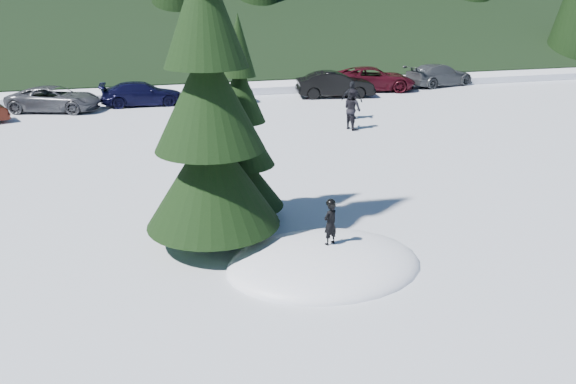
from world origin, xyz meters
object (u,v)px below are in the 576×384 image
object	(u,v)px
spruce_short	(241,144)
adult_1	(352,100)
car_2	(55,99)
car_7	(439,75)
spruce_tall	(209,110)
car_5	(335,84)
adult_0	(352,109)
car_6	(373,79)
child_skier	(330,223)
car_3	(142,94)
car_4	(220,92)

from	to	relation	value
spruce_short	adult_1	size ratio (longest dim) A/B	2.97
adult_1	spruce_short	bearing A→B (deg)	100.77
car_2	car_7	xyz separation A→B (m)	(23.39, 1.94, 0.06)
spruce_tall	car_5	xyz separation A→B (m)	(10.02, 18.32, -2.58)
spruce_short	spruce_tall	bearing A→B (deg)	-125.54
adult_0	car_6	xyz separation A→B (m)	(5.22, 9.38, -0.18)
child_skier	car_7	size ratio (longest dim) A/B	0.21
adult_1	car_3	size ratio (longest dim) A/B	0.42
spruce_short	car_2	distance (m)	18.24
adult_1	car_2	world-z (taller)	adult_1
adult_1	car_5	bearing A→B (deg)	-57.49
child_skier	car_5	size ratio (longest dim) A/B	0.22
child_skier	spruce_tall	bearing A→B (deg)	-60.72
car_4	spruce_short	bearing A→B (deg)	171.51
adult_0	adult_1	size ratio (longest dim) A/B	1.00
car_4	adult_1	bearing A→B (deg)	-137.93
adult_1	car_2	xyz separation A→B (m)	(-13.99, 5.97, -0.26)
car_5	adult_1	bearing A→B (deg)	176.99
child_skier	car_7	distance (m)	27.14
car_3	car_4	size ratio (longest dim) A/B	1.15
car_3	car_4	xyz separation A→B (m)	(4.16, -0.57, 0.02)
car_5	adult_0	bearing A→B (deg)	174.73
spruce_tall	car_4	xyz separation A→B (m)	(3.24, 18.31, -2.67)
spruce_tall	child_skier	size ratio (longest dim) A/B	8.54
spruce_tall	car_7	distance (m)	27.37
spruce_tall	adult_0	size ratio (longest dim) A/B	4.74
child_skier	car_3	xyz separation A→B (m)	(-3.27, 20.60, -0.35)
adult_1	car_6	xyz separation A→B (m)	(4.43, 7.38, -0.18)
car_6	car_7	bearing A→B (deg)	-68.25
car_3	car_5	bearing A→B (deg)	-91.11
car_2	car_3	xyz separation A→B (m)	(4.39, 0.43, -0.01)
spruce_tall	car_4	size ratio (longest dim) A/B	2.27
child_skier	car_2	xyz separation A→B (m)	(-7.66, 20.18, -0.34)
adult_0	car_7	size ratio (longest dim) A/B	0.37
adult_0	car_6	bearing A→B (deg)	-45.19
spruce_tall	car_3	xyz separation A→B (m)	(-0.92, 18.88, -2.69)
spruce_short	car_4	size ratio (longest dim) A/B	1.42
car_4	car_7	xyz separation A→B (m)	(14.84, 2.08, 0.06)
adult_1	car_3	xyz separation A→B (m)	(-9.60, 6.40, -0.27)
child_skier	car_6	bearing A→B (deg)	-140.85
child_skier	car_2	distance (m)	21.58
child_skier	car_7	xyz separation A→B (m)	(15.73, 22.11, -0.28)
car_7	adult_0	bearing A→B (deg)	120.62
adult_0	car_3	bearing A→B (deg)	30.31
spruce_short	car_7	distance (m)	25.57
car_2	car_4	world-z (taller)	car_4
car_5	car_6	xyz separation A→B (m)	(3.08, 1.55, -0.01)
adult_1	car_3	distance (m)	11.54
spruce_short	car_7	world-z (taller)	spruce_short
spruce_short	car_3	size ratio (longest dim) A/B	1.23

